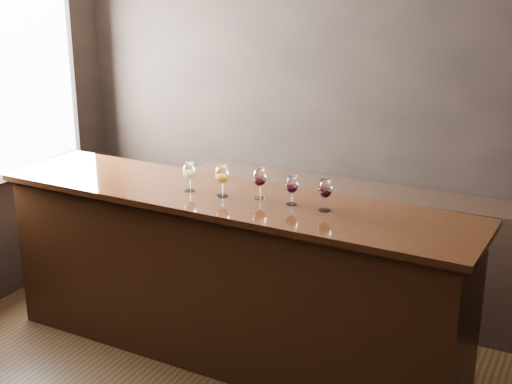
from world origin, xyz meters
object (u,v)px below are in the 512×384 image
at_px(glass_white, 189,172).
at_px(glass_red_a, 260,178).
at_px(bar_counter, 230,279).
at_px(glass_red_c, 325,189).
at_px(glass_amber, 222,175).
at_px(back_bar_shelf, 354,247).
at_px(glass_red_b, 292,185).

height_order(glass_white, glass_red_a, glass_red_a).
xyz_separation_m(bar_counter, glass_white, (-0.27, -0.04, 0.72)).
bearing_deg(glass_red_c, glass_amber, -176.52).
bearing_deg(glass_white, glass_amber, 0.52).
bearing_deg(back_bar_shelf, glass_white, -125.45).
relative_size(glass_red_b, glass_red_c, 0.94).
relative_size(glass_amber, glass_red_c, 1.05).
xyz_separation_m(glass_red_a, glass_red_b, (0.23, -0.02, -0.01)).
bearing_deg(bar_counter, glass_white, -170.61).
distance_m(back_bar_shelf, glass_amber, 1.45).
height_order(bar_counter, glass_red_a, glass_red_a).
bearing_deg(glass_red_a, glass_red_b, -4.57).
bearing_deg(glass_red_a, bar_counter, -170.65).
distance_m(back_bar_shelf, glass_white, 1.55).
distance_m(bar_counter, glass_amber, 0.73).
height_order(bar_counter, glass_white, glass_white).
bearing_deg(back_bar_shelf, glass_red_a, -106.42).
height_order(glass_red_a, glass_red_c, glass_red_a).
height_order(glass_red_a, glass_red_b, glass_red_a).
bearing_deg(glass_red_b, glass_amber, -173.96).
xyz_separation_m(glass_amber, glass_red_c, (0.68, 0.04, -0.01)).
bearing_deg(bar_counter, glass_red_b, 3.85).
relative_size(glass_white, glass_red_a, 0.97).
bearing_deg(bar_counter, back_bar_shelf, 66.29).
bearing_deg(glass_amber, glass_red_c, 3.48).
bearing_deg(glass_red_a, glass_red_c, -3.26).
bearing_deg(glass_red_b, bar_counter, -178.00).
distance_m(glass_red_a, glass_red_b, 0.23).
xyz_separation_m(bar_counter, glass_amber, (-0.03, -0.03, 0.73)).
xyz_separation_m(glass_amber, glass_red_a, (0.23, 0.07, -0.00)).
height_order(glass_amber, glass_red_a, glass_amber).
height_order(bar_counter, glass_red_b, glass_red_b).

